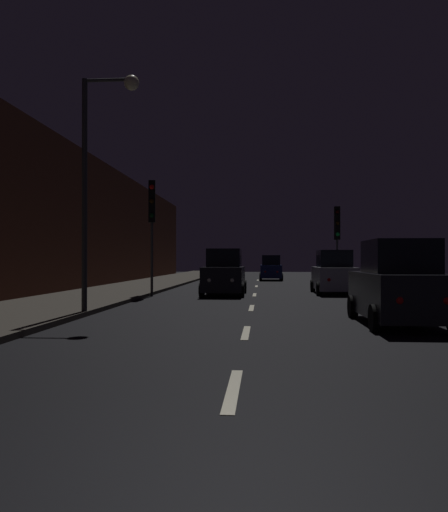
# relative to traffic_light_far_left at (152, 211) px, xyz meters

# --- Properties ---
(ground) EXTENTS (26.26, 84.00, 0.02)m
(ground) POSITION_rel_traffic_light_far_left_xyz_m (4.63, 5.12, -3.86)
(ground) COLOR black
(sidewalk_left) EXTENTS (4.40, 84.00, 0.15)m
(sidewalk_left) POSITION_rel_traffic_light_far_left_xyz_m (-2.30, 5.12, -3.77)
(sidewalk_left) COLOR #38332B
(sidewalk_left) RESTS_ON ground
(building_facade_left) EXTENTS (0.80, 63.00, 7.55)m
(building_facade_left) POSITION_rel_traffic_light_far_left_xyz_m (-4.90, 1.62, -0.07)
(building_facade_left) COLOR #472319
(building_facade_left) RESTS_ON ground
(lane_centerline) EXTENTS (0.16, 37.27, 0.01)m
(lane_centerline) POSITION_rel_traffic_light_far_left_xyz_m (4.63, -0.66, -3.84)
(lane_centerline) COLOR beige
(lane_centerline) RESTS_ON ground
(traffic_light_far_left) EXTENTS (0.37, 0.48, 5.25)m
(traffic_light_far_left) POSITION_rel_traffic_light_far_left_xyz_m (0.00, 0.00, 0.00)
(traffic_light_far_left) COLOR #38383A
(traffic_light_far_left) RESTS_ON ground
(traffic_light_far_right) EXTENTS (0.31, 0.46, 4.70)m
(traffic_light_far_right) POSITION_rel_traffic_light_far_left_xyz_m (9.26, 6.74, -0.45)
(traffic_light_far_right) COLOR #38383A
(traffic_light_far_right) RESTS_ON ground
(streetlamp_overhead) EXTENTS (1.70, 0.44, 7.04)m
(streetlamp_overhead) POSITION_rel_traffic_light_far_left_xyz_m (0.26, -8.25, 0.84)
(streetlamp_overhead) COLOR #2D2D30
(streetlamp_overhead) RESTS_ON ground
(car_approaching_headlights) EXTENTS (1.99, 4.31, 2.17)m
(car_approaching_headlights) POSITION_rel_traffic_light_far_left_xyz_m (3.21, 1.12, -2.85)
(car_approaching_headlights) COLOR black
(car_approaching_headlights) RESTS_ON ground
(car_parked_right_near) EXTENTS (1.98, 4.30, 2.16)m
(car_parked_right_near) POSITION_rel_traffic_light_far_left_xyz_m (8.46, -9.52, -2.86)
(car_parked_right_near) COLOR black
(car_parked_right_near) RESTS_ON ground
(car_parked_right_far) EXTENTS (1.94, 4.21, 2.12)m
(car_parked_right_far) POSITION_rel_traffic_light_far_left_xyz_m (8.46, 2.36, -2.88)
(car_parked_right_far) COLOR #A5A8AD
(car_parked_right_far) RESTS_ON ground
(car_distant_taillights) EXTENTS (1.86, 4.02, 2.02)m
(car_distant_taillights) POSITION_rel_traffic_light_far_left_xyz_m (5.68, 18.71, -2.92)
(car_distant_taillights) COLOR #141E51
(car_distant_taillights) RESTS_ON ground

